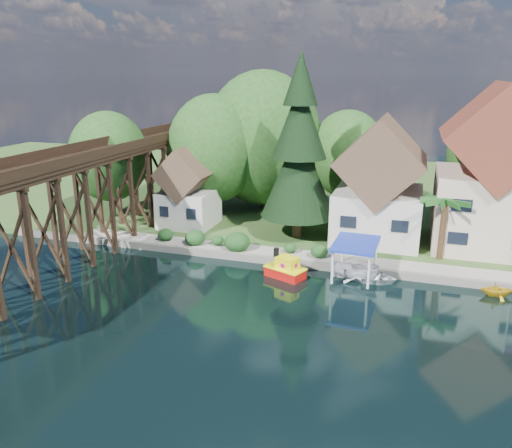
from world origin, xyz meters
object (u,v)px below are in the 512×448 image
object	(u,v)px
trestle_bridge	(84,195)
conifer	(299,151)
palm_tree	(445,203)
boat_white_a	(368,275)
tugboat	(286,269)
shed	(188,192)
boat_canopy	(355,264)
house_left	(379,188)
boat_yellow	(497,288)
house_center	(490,179)

from	to	relation	value
trestle_bridge	conifer	xyz separation A→B (m)	(16.01, 9.04, 3.04)
conifer	palm_tree	bearing A→B (deg)	-9.81
boat_white_a	tugboat	bearing A→B (deg)	112.22
shed	conifer	distance (m)	11.92
boat_white_a	boat_canopy	bearing A→B (deg)	109.89
house_left	boat_yellow	xyz separation A→B (m)	(9.08, -9.07, -4.55)
tugboat	shed	bearing A→B (deg)	143.97
shed	boat_canopy	world-z (taller)	shed
trestle_bridge	house_left	world-z (taller)	house_left
boat_canopy	boat_yellow	xyz separation A→B (m)	(9.93, 0.09, -0.68)
trestle_bridge	house_left	xyz separation A→B (m)	(23.00, 10.83, -0.21)
boat_yellow	house_center	bearing A→B (deg)	-10.21
shed	palm_tree	bearing A→B (deg)	-5.93
palm_tree	boat_white_a	distance (m)	8.65
house_center	boat_yellow	world-z (taller)	house_center
trestle_bridge	house_center	distance (m)	33.96
palm_tree	boat_white_a	size ratio (longest dim) A/B	1.25
house_center	house_left	bearing A→B (deg)	-176.82
house_center	palm_tree	world-z (taller)	house_center
trestle_bridge	conifer	size ratio (longest dim) A/B	2.70
shed	conifer	size ratio (longest dim) A/B	0.48
boat_yellow	trestle_bridge	bearing A→B (deg)	82.46
boat_yellow	house_left	bearing A→B (deg)	34.36
trestle_bridge	shed	distance (m)	10.69
boat_white_a	palm_tree	bearing A→B (deg)	-36.02
house_center	tugboat	xyz separation A→B (m)	(-14.89, -10.81, -5.76)
trestle_bridge	palm_tree	bearing A→B (deg)	13.66
conifer	tugboat	bearing A→B (deg)	-82.64
shed	boat_yellow	xyz separation A→B (m)	(27.08, -7.57, -3.23)
trestle_bridge	boat_yellow	distance (m)	32.48
house_center	boat_canopy	world-z (taller)	house_center
house_left	conifer	distance (m)	7.91
house_left	tugboat	xyz separation A→B (m)	(-5.89, -10.31, -4.48)
shed	conifer	bearing A→B (deg)	-1.50
trestle_bridge	boat_canopy	xyz separation A→B (m)	(22.15, 1.67, -4.08)
palm_tree	tugboat	distance (m)	13.72
boat_white_a	trestle_bridge	bearing A→B (deg)	104.43
house_left	boat_yellow	size ratio (longest dim) A/B	4.90
boat_canopy	trestle_bridge	bearing A→B (deg)	-175.69
trestle_bridge	palm_tree	size ratio (longest dim) A/B	8.27
house_left	boat_white_a	world-z (taller)	house_left
trestle_bridge	house_center	xyz separation A→B (m)	(32.00, 11.33, 1.07)
palm_tree	boat_canopy	distance (m)	9.02
shed	tugboat	world-z (taller)	shed
tugboat	house_center	bearing A→B (deg)	35.97
house_center	boat_white_a	distance (m)	14.25
house_center	shed	xyz separation A→B (m)	(-27.00, -2.00, -2.59)
trestle_bridge	house_center	size ratio (longest dim) A/B	3.18
shed	palm_tree	size ratio (longest dim) A/B	1.47
trestle_bridge	palm_tree	xyz separation A→B (m)	(28.39, 6.90, -0.18)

